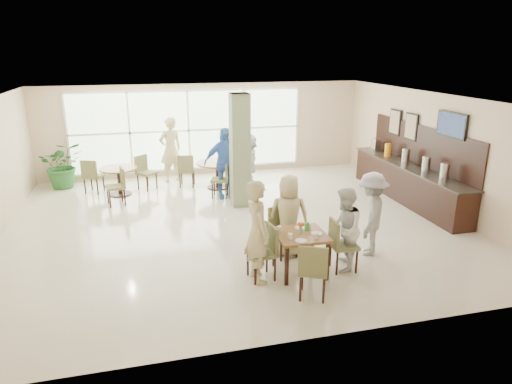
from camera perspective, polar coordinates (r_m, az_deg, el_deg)
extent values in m
plane|color=beige|center=(10.43, -2.69, -3.92)|extent=(10.00, 10.00, 0.00)
plane|color=white|center=(9.76, -2.93, 11.57)|extent=(10.00, 10.00, 0.00)
plane|color=beige|center=(14.35, -6.42, 7.77)|extent=(10.00, 0.00, 10.00)
plane|color=beige|center=(5.88, 6.04, -6.78)|extent=(10.00, 0.00, 10.00)
plane|color=beige|center=(12.00, 21.38, 4.74)|extent=(0.00, 9.00, 9.00)
plane|color=silver|center=(14.26, -8.41, 7.63)|extent=(7.00, 0.00, 7.00)
cube|color=#657551|center=(11.22, -2.02, 5.13)|extent=(0.45, 0.45, 2.80)
cube|color=brown|center=(7.96, 5.59, -5.35)|extent=(0.86, 0.86, 0.05)
cube|color=black|center=(7.70, 3.84, -9.22)|extent=(0.06, 0.06, 0.70)
cube|color=black|center=(7.94, 8.90, -8.55)|extent=(0.06, 0.06, 0.70)
cube|color=black|center=(8.33, 2.30, -7.04)|extent=(0.06, 0.06, 0.70)
cube|color=black|center=(8.55, 7.01, -6.50)|extent=(0.06, 0.06, 0.70)
cylinder|color=brown|center=(12.78, -16.85, 2.83)|extent=(1.01, 1.01, 0.04)
cylinder|color=black|center=(12.88, -16.71, 1.22)|extent=(0.10, 0.10, 0.71)
cylinder|color=black|center=(12.98, -16.58, -0.22)|extent=(0.60, 0.60, 0.03)
cylinder|color=brown|center=(12.90, -4.88, 3.67)|extent=(1.18, 1.18, 0.04)
cylinder|color=black|center=(13.00, -4.84, 2.06)|extent=(0.10, 0.10, 0.71)
cylinder|color=black|center=(13.09, -4.80, 0.63)|extent=(0.60, 0.60, 0.03)
cylinder|color=white|center=(8.16, 6.62, -4.25)|extent=(0.08, 0.08, 0.10)
cylinder|color=white|center=(7.99, 2.92, -4.64)|extent=(0.08, 0.08, 0.10)
cylinder|color=white|center=(7.77, 7.58, -5.43)|extent=(0.08, 0.08, 0.10)
cylinder|color=white|center=(7.70, 4.29, -5.55)|extent=(0.08, 0.08, 0.10)
cylinder|color=white|center=(7.65, 5.65, -6.09)|extent=(0.20, 0.20, 0.01)
cylinder|color=white|center=(8.18, 5.59, -4.46)|extent=(0.20, 0.20, 0.01)
cylinder|color=white|center=(7.97, 7.60, -5.16)|extent=(0.20, 0.20, 0.01)
cylinder|color=#99B27F|center=(7.93, 5.61, -4.79)|extent=(0.07, 0.07, 0.12)
sphere|color=#EB4E13|center=(7.90, 5.84, -4.03)|extent=(0.07, 0.07, 0.07)
sphere|color=#EB4E13|center=(7.91, 5.47, -3.99)|extent=(0.07, 0.07, 0.07)
sphere|color=#EB4E13|center=(7.86, 5.60, -4.13)|extent=(0.07, 0.07, 0.07)
cube|color=green|center=(8.06, 6.38, -4.32)|extent=(0.10, 0.06, 0.15)
cube|color=black|center=(12.45, 18.39, 0.96)|extent=(0.60, 4.60, 0.90)
cube|color=black|center=(12.33, 18.60, 3.06)|extent=(0.64, 4.70, 0.04)
cube|color=black|center=(12.37, 19.97, 5.49)|extent=(0.04, 4.60, 1.00)
cylinder|color=silver|center=(11.17, 22.50, 2.35)|extent=(0.20, 0.20, 0.40)
cylinder|color=silver|center=(11.72, 20.51, 3.24)|extent=(0.20, 0.20, 0.40)
cylinder|color=silver|center=(12.44, 18.21, 4.26)|extent=(0.20, 0.20, 0.40)
cylinder|color=orange|center=(13.20, 16.15, 5.08)|extent=(0.18, 0.18, 0.36)
cube|color=silver|center=(13.79, 14.71, 5.72)|extent=(0.18, 0.30, 0.36)
cube|color=black|center=(11.36, 23.27, 7.73)|extent=(0.06, 1.00, 0.58)
cube|color=#7F99CC|center=(11.35, 23.17, 7.73)|extent=(0.01, 0.92, 0.50)
cube|color=black|center=(12.70, 18.84, 7.74)|extent=(0.04, 0.55, 0.70)
cube|color=#925B35|center=(12.69, 18.75, 7.74)|extent=(0.01, 0.47, 0.62)
cube|color=black|center=(13.37, 17.01, 8.36)|extent=(0.04, 0.55, 0.70)
cube|color=#925B35|center=(13.36, 16.91, 8.36)|extent=(0.01, 0.47, 0.62)
imported|color=#255D27|center=(14.01, -23.00, 3.15)|extent=(1.38, 1.38, 1.32)
imported|color=#C7B784|center=(7.63, 0.21, -4.99)|extent=(0.50, 0.70, 1.78)
imported|color=#C7B784|center=(8.64, 4.10, -2.96)|extent=(0.85, 0.60, 1.59)
imported|color=white|center=(8.20, 10.94, -4.60)|extent=(0.84, 0.92, 1.53)
imported|color=#9F9FA1|center=(8.92, 14.16, -2.69)|extent=(1.08, 1.20, 1.62)
imported|color=#4476CE|center=(12.00, -3.96, 3.64)|extent=(1.11, 0.65, 1.87)
imported|color=white|center=(13.02, -0.85, 3.98)|extent=(0.91, 1.50, 1.51)
imported|color=#C7B784|center=(13.67, -10.62, 5.23)|extent=(0.83, 0.69, 1.93)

